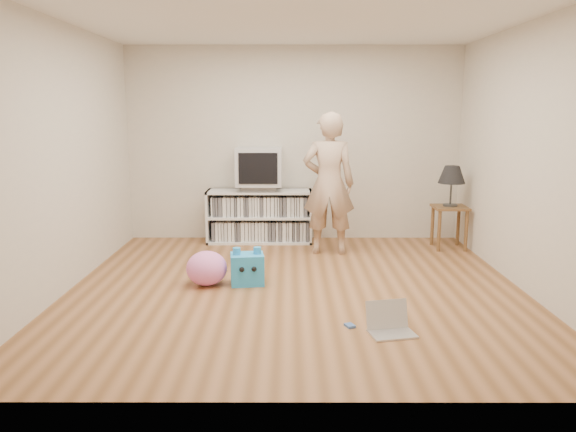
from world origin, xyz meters
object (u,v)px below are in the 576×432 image
(side_table, at_px, (450,216))
(plush_blue, at_px, (247,268))
(crt_tv, at_px, (259,167))
(dvd_deck, at_px, (259,188))
(plush_pink, at_px, (207,268))
(table_lamp, at_px, (452,176))
(laptop, at_px, (389,324))
(person, at_px, (329,184))
(media_unit, at_px, (260,216))

(side_table, xyz_separation_m, plush_blue, (-2.48, -1.53, -0.25))
(plush_blue, bearing_deg, side_table, 24.38)
(crt_tv, relative_size, side_table, 1.09)
(dvd_deck, distance_m, plush_pink, 2.05)
(table_lamp, xyz_separation_m, plush_blue, (-2.48, -1.53, -0.78))
(laptop, bearing_deg, side_table, 53.58)
(dvd_deck, bearing_deg, crt_tv, -90.00)
(laptop, bearing_deg, plush_blue, 121.97)
(dvd_deck, relative_size, crt_tv, 0.75)
(person, xyz_separation_m, plush_blue, (-0.91, -1.28, -0.71))
(dvd_deck, relative_size, plush_blue, 1.17)
(dvd_deck, height_order, laptop, dvd_deck)
(table_lamp, distance_m, plush_pink, 3.37)
(table_lamp, bearing_deg, plush_pink, -151.71)
(side_table, bearing_deg, laptop, -114.12)
(media_unit, bearing_deg, dvd_deck, -90.00)
(crt_tv, xyz_separation_m, table_lamp, (2.45, -0.37, -0.08))
(media_unit, bearing_deg, table_lamp, -8.93)
(side_table, relative_size, plush_pink, 1.33)
(table_lamp, distance_m, person, 1.59)
(media_unit, xyz_separation_m, table_lamp, (2.45, -0.39, 0.59))
(table_lamp, bearing_deg, plush_blue, -148.45)
(crt_tv, bearing_deg, laptop, -69.13)
(table_lamp, relative_size, person, 0.30)
(media_unit, height_order, plush_pink, media_unit)
(table_lamp, distance_m, plush_blue, 3.02)
(dvd_deck, distance_m, table_lamp, 2.49)
(media_unit, relative_size, table_lamp, 2.72)
(media_unit, distance_m, table_lamp, 2.55)
(media_unit, xyz_separation_m, crt_tv, (0.00, -0.02, 0.67))
(person, bearing_deg, plush_blue, 57.32)
(side_table, height_order, person, person)
(plush_blue, bearing_deg, person, 47.34)
(laptop, relative_size, plush_blue, 1.05)
(table_lamp, xyz_separation_m, plush_pink, (-2.89, -1.56, -0.77))
(media_unit, distance_m, person, 1.20)
(table_lamp, relative_size, plush_pink, 1.25)
(laptop, distance_m, plush_blue, 1.77)
(crt_tv, distance_m, person, 1.08)
(person, relative_size, plush_pink, 4.21)
(side_table, bearing_deg, person, -171.14)
(plush_pink, bearing_deg, table_lamp, 28.29)
(table_lamp, height_order, plush_blue, table_lamp)
(plush_blue, bearing_deg, plush_pink, 177.32)
(table_lamp, xyz_separation_m, laptop, (-1.25, -2.79, -0.88))
(side_table, height_order, laptop, side_table)
(media_unit, distance_m, side_table, 2.48)
(dvd_deck, relative_size, person, 0.26)
(plush_pink, bearing_deg, plush_blue, 4.49)
(crt_tv, distance_m, table_lamp, 2.48)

